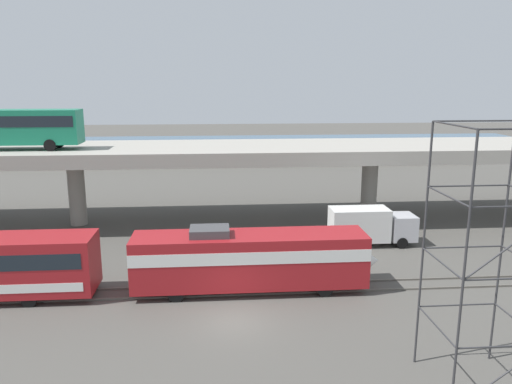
% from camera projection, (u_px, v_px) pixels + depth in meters
% --- Properties ---
extents(ground_plane, '(260.00, 260.00, 0.00)m').
position_uv_depth(ground_plane, '(235.00, 321.00, 27.18)').
color(ground_plane, '#4C4944').
extents(rail_strip_near, '(110.00, 0.12, 0.12)m').
position_uv_depth(rail_strip_near, '(233.00, 295.00, 30.33)').
color(rail_strip_near, '#59544C').
rests_on(rail_strip_near, ground_plane).
extents(rail_strip_far, '(110.00, 0.12, 0.12)m').
position_uv_depth(rail_strip_far, '(232.00, 285.00, 31.79)').
color(rail_strip_far, '#59544C').
rests_on(rail_strip_far, ground_plane).
extents(train_locomotive, '(15.43, 3.04, 4.18)m').
position_uv_depth(train_locomotive, '(261.00, 257.00, 30.73)').
color(train_locomotive, maroon).
rests_on(train_locomotive, ground_plane).
extents(highway_overpass, '(96.00, 10.19, 7.15)m').
position_uv_depth(highway_overpass, '(226.00, 154.00, 45.24)').
color(highway_overpass, '#9E998E').
rests_on(highway_overpass, ground_plane).
extents(transit_bus_on_overpass, '(12.00, 2.68, 3.40)m').
position_uv_depth(transit_bus_on_overpass, '(8.00, 126.00, 41.90)').
color(transit_bus_on_overpass, '#197A56').
rests_on(transit_bus_on_overpass, highway_overpass).
extents(service_truck_west, '(6.80, 2.46, 3.04)m').
position_uv_depth(service_truck_west, '(370.00, 225.00, 39.52)').
color(service_truck_west, '#B7B7BC').
rests_on(service_truck_west, ground_plane).
extents(scaffolding_tower, '(3.75, 3.75, 11.30)m').
position_uv_depth(scaffolding_tower, '(487.00, 252.00, 20.13)').
color(scaffolding_tower, '#2D2D30').
rests_on(scaffolding_tower, ground_plane).
extents(pier_parking_lot, '(79.79, 11.43, 1.60)m').
position_uv_depth(pier_parking_lot, '(222.00, 157.00, 80.51)').
color(pier_parking_lot, '#9E998E').
rests_on(pier_parking_lot, ground_plane).
extents(parked_car_0, '(4.04, 1.83, 1.50)m').
position_uv_depth(parked_car_0, '(278.00, 145.00, 83.33)').
color(parked_car_0, maroon).
rests_on(parked_car_0, pier_parking_lot).
extents(parked_car_1, '(4.11, 1.92, 1.50)m').
position_uv_depth(parked_car_1, '(22.00, 150.00, 77.93)').
color(parked_car_1, navy).
rests_on(parked_car_1, pier_parking_lot).
extents(parked_car_2, '(4.35, 1.90, 1.50)m').
position_uv_depth(parked_car_2, '(21.00, 152.00, 75.64)').
color(parked_car_2, maroon).
rests_on(parked_car_2, pier_parking_lot).
extents(parked_car_3, '(4.58, 1.91, 1.50)m').
position_uv_depth(parked_car_3, '(270.00, 149.00, 79.28)').
color(parked_car_3, maroon).
rests_on(parked_car_3, pier_parking_lot).
extents(parked_car_4, '(4.59, 1.84, 1.50)m').
position_uv_depth(parked_car_4, '(87.00, 149.00, 78.87)').
color(parked_car_4, silver).
rests_on(parked_car_4, pier_parking_lot).
extents(parked_car_5, '(4.28, 1.97, 1.50)m').
position_uv_depth(parked_car_5, '(199.00, 148.00, 79.97)').
color(parked_car_5, '#515459').
rests_on(parked_car_5, pier_parking_lot).
extents(parked_car_6, '(4.46, 1.97, 1.50)m').
position_uv_depth(parked_car_6, '(137.00, 149.00, 78.80)').
color(parked_car_6, silver).
rests_on(parked_car_6, pier_parking_lot).
extents(parked_car_7, '(4.55, 1.95, 1.50)m').
position_uv_depth(parked_car_7, '(303.00, 147.00, 81.46)').
color(parked_car_7, '#0C4C26').
rests_on(parked_car_7, pier_parking_lot).
extents(harbor_water, '(140.00, 36.00, 0.01)m').
position_uv_depth(harbor_water, '(221.00, 145.00, 103.06)').
color(harbor_water, '#385B7A').
rests_on(harbor_water, ground_plane).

